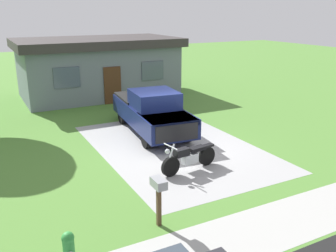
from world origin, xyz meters
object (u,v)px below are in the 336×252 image
Objects in this scene: pickup_truck at (151,110)px; fire_hydrant at (69,251)px; motorcycle at (189,157)px; mailbox at (159,190)px; neighbor_house at (98,66)px.

fire_hydrant is (-5.37, -7.48, -0.53)m from pickup_truck.
motorcycle is 2.53× the size of fire_hydrant.
motorcycle is at bearing 33.44° from fire_hydrant.
pickup_truck is 9.22m from fire_hydrant.
motorcycle is 1.75× the size of mailbox.
neighbor_house reaches higher than mailbox.
pickup_truck is at bearing 81.17° from motorcycle.
motorcycle is 4.46m from pickup_truck.
neighbor_house is at bearing 70.21° from fire_hydrant.
motorcycle is 12.63m from neighbor_house.
motorcycle reaches higher than fire_hydrant.
motorcycle is at bearing -98.83° from pickup_truck.
motorcycle is 0.38× the size of pickup_truck.
motorcycle is 0.23× the size of neighbor_house.
motorcycle is at bearing -94.25° from neighbor_house.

